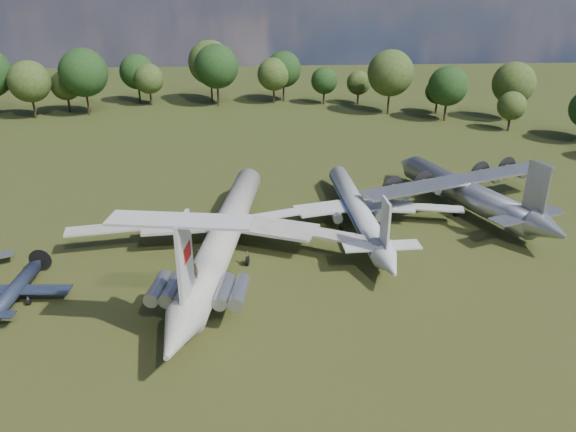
{
  "coord_description": "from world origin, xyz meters",
  "views": [
    {
      "loc": [
        6.75,
        -65.37,
        32.94
      ],
      "look_at": [
        10.95,
        -1.91,
        5.0
      ],
      "focal_mm": 35.0,
      "sensor_mm": 36.0,
      "label": 1
    }
  ],
  "objects_px": {
    "small_prop_west": "(15,294)",
    "il62_airliner": "(225,238)",
    "an12_transport": "(465,196)",
    "tu104_jet": "(357,213)",
    "person_on_il62": "(196,270)"
  },
  "relations": [
    {
      "from": "il62_airliner",
      "to": "an12_transport",
      "type": "relative_size",
      "value": 1.42
    },
    {
      "from": "an12_transport",
      "to": "small_prop_west",
      "type": "relative_size",
      "value": 2.35
    },
    {
      "from": "person_on_il62",
      "to": "an12_transport",
      "type": "bearing_deg",
      "value": -115.39
    },
    {
      "from": "small_prop_west",
      "to": "person_on_il62",
      "type": "distance_m",
      "value": 21.11
    },
    {
      "from": "tu104_jet",
      "to": "person_on_il62",
      "type": "bearing_deg",
      "value": -134.46
    },
    {
      "from": "an12_transport",
      "to": "small_prop_west",
      "type": "bearing_deg",
      "value": -179.81
    },
    {
      "from": "an12_transport",
      "to": "person_on_il62",
      "type": "xyz_separation_m",
      "value": [
        -37.04,
        -26.29,
        3.58
      ]
    },
    {
      "from": "an12_transport",
      "to": "small_prop_west",
      "type": "distance_m",
      "value": 60.91
    },
    {
      "from": "tu104_jet",
      "to": "person_on_il62",
      "type": "distance_m",
      "value": 30.26
    },
    {
      "from": "small_prop_west",
      "to": "il62_airliner",
      "type": "bearing_deg",
      "value": 26.68
    },
    {
      "from": "tu104_jet",
      "to": "person_on_il62",
      "type": "relative_size",
      "value": 23.19
    },
    {
      "from": "tu104_jet",
      "to": "an12_transport",
      "type": "distance_m",
      "value": 17.36
    },
    {
      "from": "an12_transport",
      "to": "tu104_jet",
      "type": "bearing_deg",
      "value": 173.21
    },
    {
      "from": "person_on_il62",
      "to": "small_prop_west",
      "type": "bearing_deg",
      "value": 15.59
    },
    {
      "from": "il62_airliner",
      "to": "small_prop_west",
      "type": "relative_size",
      "value": 3.33
    }
  ]
}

